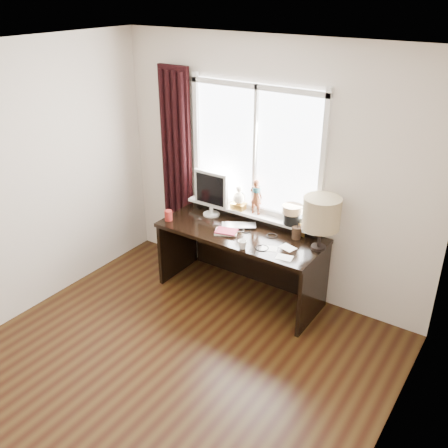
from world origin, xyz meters
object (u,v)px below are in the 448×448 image
Objects in this scene: monitor at (211,191)px; table_lamp at (322,214)px; red_cup at (168,215)px; desk at (245,249)px; laptop at (239,226)px; mug at (242,244)px.

table_lamp reaches higher than monitor.
red_cup is 0.21× the size of table_lamp.
laptop is at bearing -164.01° from desk.
monitor is (0.30, 0.36, 0.22)m from red_cup.
laptop is 0.76m from red_cup.
table_lamp is at bearing -30.60° from laptop.
red_cup is 0.52m from monitor.
laptop is 0.94m from table_lamp.
mug is at bearing -146.78° from table_lamp.
laptop is 0.46m from mug.
table_lamp is at bearing 0.11° from desk.
desk is (0.77, 0.30, -0.30)m from red_cup.
monitor is (-0.68, 0.45, 0.23)m from mug.
laptop is at bearing 126.09° from mug.
red_cup is (-0.97, 0.09, 0.01)m from mug.
table_lamp is (0.60, 0.39, 0.32)m from mug.
red_cup reaches higher than mug.
table_lamp is (1.27, -0.06, 0.09)m from monitor.
laptop reaches higher than desk.
table_lamp is at bearing 33.22° from mug.
mug is at bearing -85.92° from laptop.
red_cup is at bearing -129.71° from monitor.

